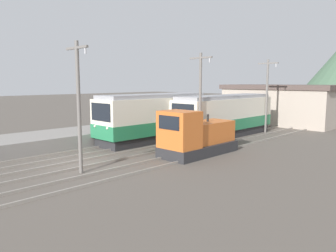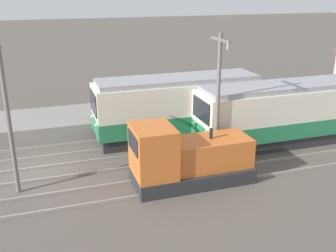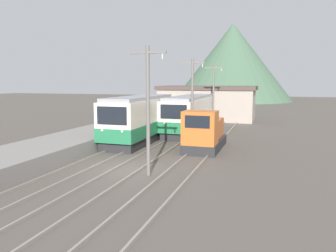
{
  "view_description": "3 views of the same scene",
  "coord_description": "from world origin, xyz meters",
  "views": [
    {
      "loc": [
        16.77,
        -9.48,
        4.78
      ],
      "look_at": [
        0.77,
        6.65,
        1.7
      ],
      "focal_mm": 35.0,
      "sensor_mm": 36.0,
      "label": 1
    },
    {
      "loc": [
        18.94,
        0.71,
        8.89
      ],
      "look_at": [
        -0.63,
        7.16,
        1.52
      ],
      "focal_mm": 42.0,
      "sensor_mm": 36.0,
      "label": 2
    },
    {
      "loc": [
        7.9,
        -16.73,
        4.99
      ],
      "look_at": [
        0.75,
        5.6,
        1.81
      ],
      "focal_mm": 35.0,
      "sensor_mm": 36.0,
      "label": 3
    }
  ],
  "objects": [
    {
      "name": "commuter_train_left",
      "position": [
        -2.6,
        8.43,
        1.76
      ],
      "size": [
        2.84,
        10.23,
        3.8
      ],
      "color": "#28282B",
      "rests_on": "ground"
    },
    {
      "name": "track_left",
      "position": [
        -2.6,
        0.0,
        0.07
      ],
      "size": [
        1.54,
        60.0,
        0.14
      ],
      "color": "gray",
      "rests_on": "ground"
    },
    {
      "name": "catenary_mast_mid",
      "position": [
        1.71,
        9.03,
        3.73
      ],
      "size": [
        2.0,
        0.2,
        6.82
      ],
      "color": "slate",
      "rests_on": "ground"
    },
    {
      "name": "track_center",
      "position": [
        0.2,
        0.0,
        0.07
      ],
      "size": [
        1.54,
        60.0,
        0.14
      ],
      "color": "gray",
      "rests_on": "ground"
    },
    {
      "name": "ground_plane",
      "position": [
        0.0,
        0.0,
        0.0
      ],
      "size": [
        200.0,
        200.0,
        0.0
      ],
      "primitive_type": "plane",
      "color": "#564F47"
    },
    {
      "name": "platform_left",
      "position": [
        -6.25,
        0.0,
        0.48
      ],
      "size": [
        4.5,
        54.0,
        0.96
      ],
      "primitive_type": "cube",
      "color": "gray",
      "rests_on": "ground"
    },
    {
      "name": "catenary_mast_near",
      "position": [
        1.71,
        -0.8,
        3.73
      ],
      "size": [
        2.0,
        0.2,
        6.82
      ],
      "color": "slate",
      "rests_on": "ground"
    },
    {
      "name": "catenary_mast_far",
      "position": [
        1.71,
        18.85,
        3.73
      ],
      "size": [
        2.0,
        0.2,
        6.82
      ],
      "color": "slate",
      "rests_on": "ground"
    },
    {
      "name": "station_building",
      "position": [
        -0.35,
        26.0,
        2.24
      ],
      "size": [
        12.6,
        6.3,
        4.43
      ],
      "color": "#AD9E8E",
      "rests_on": "ground"
    },
    {
      "name": "commuter_train_center",
      "position": [
        0.2,
        14.35,
        1.68
      ],
      "size": [
        2.84,
        11.25,
        3.62
      ],
      "color": "#28282B",
      "rests_on": "ground"
    },
    {
      "name": "track_right",
      "position": [
        3.2,
        0.0,
        0.07
      ],
      "size": [
        1.54,
        60.0,
        0.14
      ],
      "color": "gray",
      "rests_on": "ground"
    },
    {
      "name": "shunting_locomotive",
      "position": [
        3.2,
        6.8,
        1.21
      ],
      "size": [
        2.4,
        5.71,
        3.0
      ],
      "color": "#28282B",
      "rests_on": "ground"
    }
  ]
}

